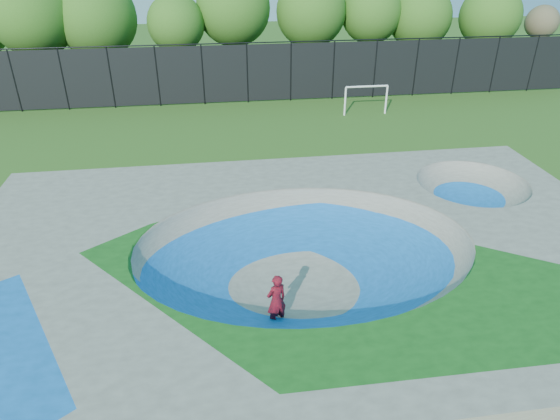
# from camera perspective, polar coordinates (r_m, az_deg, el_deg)

# --- Properties ---
(ground) EXTENTS (120.00, 120.00, 0.00)m
(ground) POSITION_cam_1_polar(r_m,az_deg,el_deg) (16.79, 2.68, -8.08)
(ground) COLOR #2A5116
(ground) RESTS_ON ground
(skate_deck) EXTENTS (22.00, 14.00, 1.50)m
(skate_deck) POSITION_cam_1_polar(r_m,az_deg,el_deg) (16.35, 2.74, -5.97)
(skate_deck) COLOR gray
(skate_deck) RESTS_ON ground
(skater) EXTENTS (0.75, 0.63, 1.74)m
(skater) POSITION_cam_1_polar(r_m,az_deg,el_deg) (14.56, -0.41, -10.32)
(skater) COLOR red
(skater) RESTS_ON ground
(skateboard) EXTENTS (0.77, 0.61, 0.05)m
(skateboard) POSITION_cam_1_polar(r_m,az_deg,el_deg) (15.10, -0.40, -12.81)
(skateboard) COLOR black
(skateboard) RESTS_ON ground
(soccer_goal) EXTENTS (2.85, 0.12, 1.88)m
(soccer_goal) POSITION_cam_1_polar(r_m,az_deg,el_deg) (33.14, 9.83, 12.87)
(soccer_goal) COLOR white
(soccer_goal) RESTS_ON ground
(fence) EXTENTS (48.09, 0.09, 4.04)m
(fence) POSITION_cam_1_polar(r_m,az_deg,el_deg) (35.22, -3.75, 15.47)
(fence) COLOR black
(fence) RESTS_ON ground
(treeline) EXTENTS (50.96, 7.77, 8.62)m
(treeline) POSITION_cam_1_polar(r_m,az_deg,el_deg) (39.25, -9.40, 21.06)
(treeline) COLOR #473423
(treeline) RESTS_ON ground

